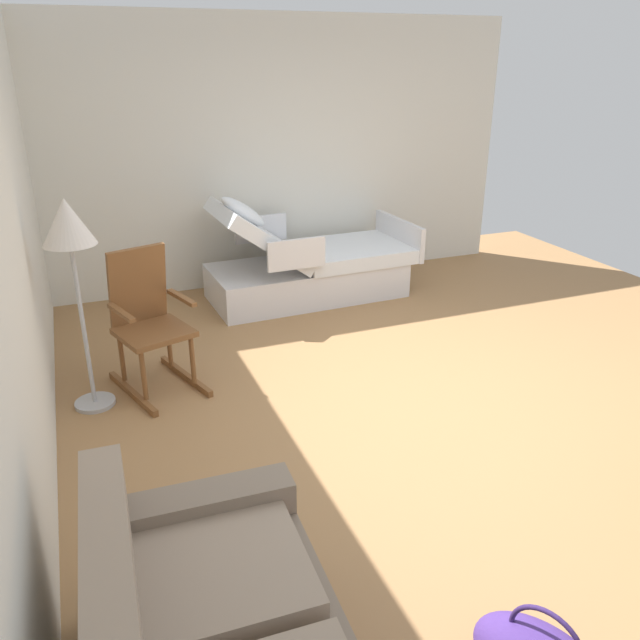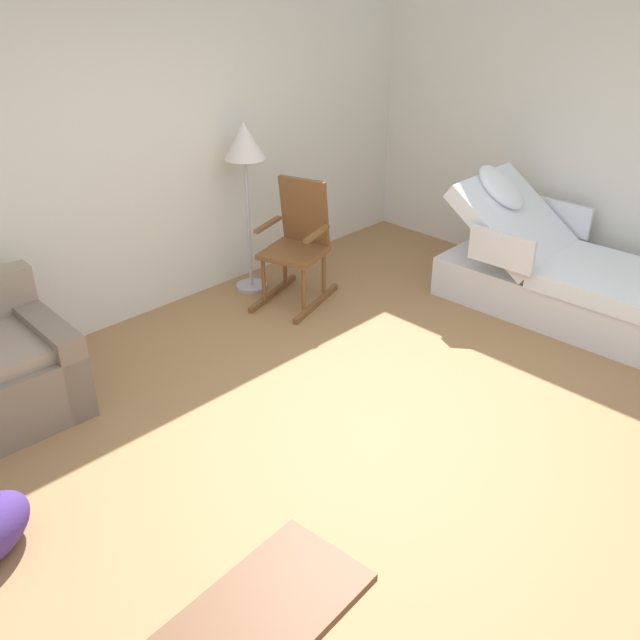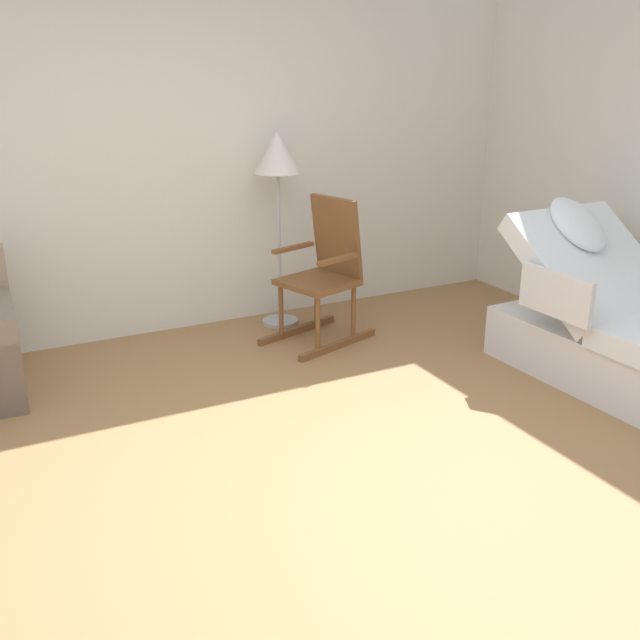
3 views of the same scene
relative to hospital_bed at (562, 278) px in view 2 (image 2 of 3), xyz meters
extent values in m
plane|color=#9E7247|center=(-2.30, 0.00, -0.31)|extent=(7.37, 7.37, 0.00)
cube|color=silver|center=(-2.30, 2.50, 1.04)|extent=(6.10, 0.10, 2.70)
cube|color=silver|center=(0.70, 0.00, 1.04)|extent=(0.10, 5.10, 2.70)
cube|color=silver|center=(0.00, 0.01, -0.14)|extent=(0.94, 1.96, 0.35)
cube|color=white|center=(0.02, -0.46, 0.11)|extent=(0.95, 1.19, 0.14)
cube|color=white|center=(-0.02, 0.50, 0.38)|extent=(0.94, 0.88, 0.67)
ellipsoid|color=white|center=(-0.02, 0.65, 0.63)|extent=(0.36, 0.48, 0.39)
cube|color=silver|center=(-0.52, 0.30, 0.32)|extent=(0.06, 0.56, 0.28)
cube|color=silver|center=(0.49, 0.34, 0.32)|extent=(0.06, 0.56, 0.28)
cylinder|color=black|center=(-0.39, 0.80, -0.26)|extent=(0.10, 0.10, 0.10)
cylinder|color=black|center=(0.33, 0.82, -0.26)|extent=(0.10, 0.10, 0.10)
cylinder|color=black|center=(-0.33, -0.80, -0.26)|extent=(0.10, 0.10, 0.10)
cube|color=#7D6C5C|center=(-3.55, 1.84, -0.01)|extent=(0.21, 0.86, 0.60)
cube|color=brown|center=(-1.49, 1.92, -0.29)|extent=(0.74, 0.27, 0.05)
cube|color=brown|center=(-1.35, 1.51, -0.29)|extent=(0.74, 0.27, 0.05)
cylinder|color=brown|center=(-1.54, 1.48, -0.06)|extent=(0.04, 0.04, 0.40)
cylinder|color=brown|center=(-1.65, 1.84, -0.06)|extent=(0.04, 0.04, 0.40)
cylinder|color=brown|center=(-1.19, 1.59, -0.06)|extent=(0.04, 0.04, 0.40)
cylinder|color=brown|center=(-1.30, 1.96, -0.06)|extent=(0.04, 0.04, 0.40)
cube|color=brown|center=(-1.42, 1.72, 0.14)|extent=(0.58, 0.60, 0.04)
cube|color=brown|center=(-1.23, 1.78, 0.44)|extent=(0.25, 0.45, 0.60)
cube|color=brown|center=(-1.37, 1.49, 0.36)|extent=(0.38, 0.16, 0.03)
cube|color=brown|center=(-1.51, 1.93, 0.36)|extent=(0.38, 0.16, 0.03)
cylinder|color=#B2B5BA|center=(-1.51, 2.19, -0.30)|extent=(0.28, 0.28, 0.03)
cylinder|color=#B2B5BA|center=(-1.51, 2.19, 0.29)|extent=(0.03, 0.03, 1.15)
cone|color=silver|center=(-1.51, 2.19, 1.02)|extent=(0.34, 0.34, 0.30)
cube|color=brown|center=(-4.18, -1.04, 0.51)|extent=(0.83, 0.46, 0.04)
camera|label=1|loc=(-5.77, 2.15, 1.99)|focal=35.68mm
camera|label=2|loc=(-5.09, -2.25, 2.43)|focal=39.05mm
camera|label=3|loc=(-3.73, -2.85, 1.67)|focal=41.50mm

